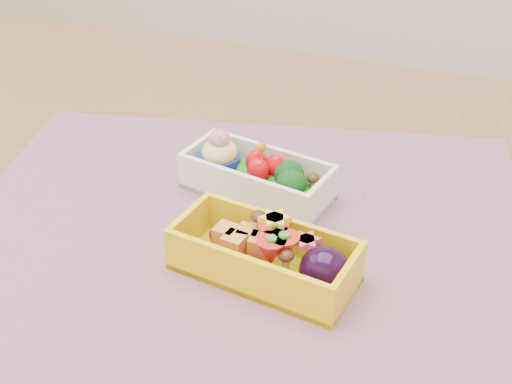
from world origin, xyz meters
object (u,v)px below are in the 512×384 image
(table, at_px, (266,286))
(placemat, at_px, (247,228))
(bento_yellow, at_px, (268,255))
(bento_white, at_px, (257,176))

(table, distance_m, placemat, 0.11)
(table, xyz_separation_m, bento_yellow, (0.04, -0.10, 0.12))
(placemat, bearing_deg, table, 80.57)
(table, bearing_deg, placemat, -99.43)
(bento_white, xyz_separation_m, bento_yellow, (0.05, -0.11, 0.00))
(placemat, relative_size, bento_yellow, 3.32)
(table, relative_size, bento_yellow, 7.49)
(bento_white, distance_m, bento_yellow, 0.13)
(placemat, bearing_deg, bento_yellow, -54.60)
(bento_yellow, bearing_deg, placemat, 133.67)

